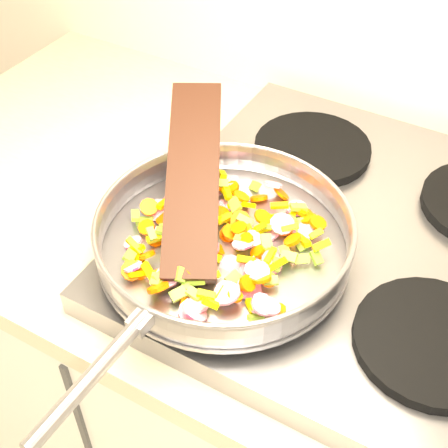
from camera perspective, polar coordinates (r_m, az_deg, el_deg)
The scene contains 7 objects.
cooktop at distance 0.92m, azimuth 12.32°, elevation -1.74°, with size 0.60×0.60×0.04m, color #939399.
grate_fl at distance 0.84m, azimuth 0.36°, elevation -2.97°, with size 0.19×0.19×0.02m, color black.
grate_fr at distance 0.79m, azimuth 18.52°, elevation -10.12°, with size 0.19×0.19×0.02m, color black.
grate_bl at distance 1.04m, azimuth 8.07°, elevation 6.88°, with size 0.19×0.19×0.02m, color black.
saute_pan at distance 0.82m, azimuth -0.08°, elevation -0.97°, with size 0.38×0.55×0.05m.
vegetable_heap at distance 0.83m, azimuth 0.07°, elevation -1.61°, with size 0.27×0.28×0.05m.
wooden_spatula at distance 0.85m, azimuth -2.85°, elevation 4.50°, with size 0.31×0.07×0.01m, color black.
Camera 1 is at (-0.56, 1.02, 1.56)m, focal length 50.00 mm.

